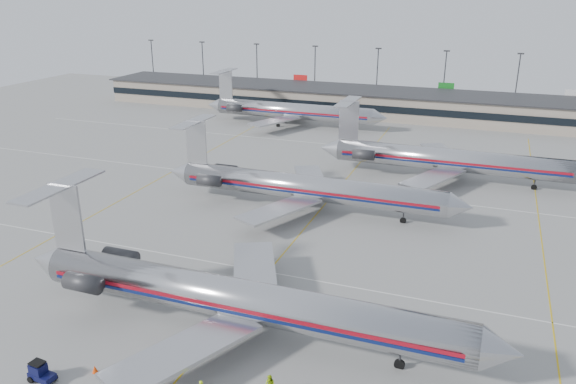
% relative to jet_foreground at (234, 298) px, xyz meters
% --- Properties ---
extents(ground, '(260.00, 260.00, 0.00)m').
position_rel_jet_foreground_xyz_m(ground, '(-1.53, 2.07, -3.70)').
color(ground, gray).
rests_on(ground, ground).
extents(apron_markings, '(160.00, 0.15, 0.02)m').
position_rel_jet_foreground_xyz_m(apron_markings, '(-1.53, 12.07, -3.69)').
color(apron_markings, silver).
rests_on(apron_markings, ground).
extents(terminal, '(162.00, 17.00, 6.25)m').
position_rel_jet_foreground_xyz_m(terminal, '(-1.53, 100.04, -0.54)').
color(terminal, gray).
rests_on(terminal, ground).
extents(light_mast_row, '(163.60, 0.40, 15.28)m').
position_rel_jet_foreground_xyz_m(light_mast_row, '(-1.53, 114.07, 4.88)').
color(light_mast_row, '#38383D').
rests_on(light_mast_row, ground).
extents(jet_foreground, '(48.74, 28.70, 12.76)m').
position_rel_jet_foreground_xyz_m(jet_foreground, '(0.00, 0.00, 0.00)').
color(jet_foreground, '#B8B8BD').
rests_on(jet_foreground, ground).
extents(jet_second_row, '(45.98, 27.08, 12.04)m').
position_rel_jet_foreground_xyz_m(jet_second_row, '(-4.05, 31.84, -0.21)').
color(jet_second_row, '#B8B8BD').
rests_on(jet_second_row, ground).
extents(jet_third_row, '(45.68, 28.10, 12.49)m').
position_rel_jet_foreground_xyz_m(jet_third_row, '(14.04, 52.87, -0.08)').
color(jet_third_row, '#B8B8BD').
rests_on(jet_third_row, ground).
extents(jet_back_row, '(44.57, 27.42, 12.19)m').
position_rel_jet_foreground_xyz_m(jet_back_row, '(-24.17, 81.24, -0.16)').
color(jet_back_row, '#B8B8BD').
rests_on(jet_back_row, ground).
extents(tug_left, '(2.34, 1.35, 1.82)m').
position_rel_jet_foreground_xyz_m(tug_left, '(-12.03, -12.01, -2.87)').
color(tug_left, '#090B33').
rests_on(tug_left, ground).
extents(cone_left, '(0.53, 0.53, 0.68)m').
position_rel_jet_foreground_xyz_m(cone_left, '(-8.55, -9.57, -3.36)').
color(cone_left, '#F34108').
rests_on(cone_left, ground).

